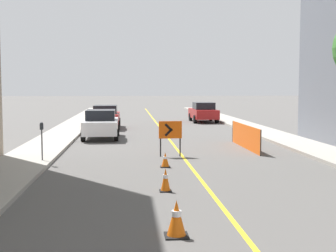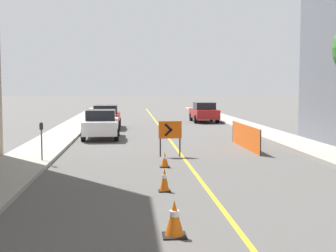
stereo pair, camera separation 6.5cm
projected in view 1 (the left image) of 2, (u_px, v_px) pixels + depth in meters
lane_stripe at (166, 135)px, 27.55m from camera, size 0.12×66.21×0.01m
sidewalk_left at (61, 135)px, 27.03m from camera, size 2.13×66.21×0.14m
sidewalk_right at (267, 133)px, 28.06m from camera, size 2.13×66.21×0.14m
traffic_cone_fourth at (176, 219)px, 8.88m from camera, size 0.46×0.46×0.70m
traffic_cone_fifth at (166, 180)px, 12.71m from camera, size 0.33×0.33×0.64m
traffic_cone_farthest at (165, 160)px, 16.53m from camera, size 0.35×0.35×0.53m
arrow_barricade_primary at (170, 132)px, 19.02m from camera, size 0.95×0.10×1.45m
safety_mesh_fence at (245, 136)px, 21.63m from camera, size 0.08×5.04×1.09m
parked_car_curb_near at (101, 124)px, 25.58m from camera, size 1.94×4.32×1.59m
parked_car_curb_mid at (106, 117)px, 31.77m from camera, size 1.93×4.31×1.59m
parked_car_curb_far at (203, 112)px, 37.59m from camera, size 1.94×4.33×1.59m
parking_meter_far_curb at (42, 133)px, 17.17m from camera, size 0.12×0.11×1.41m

